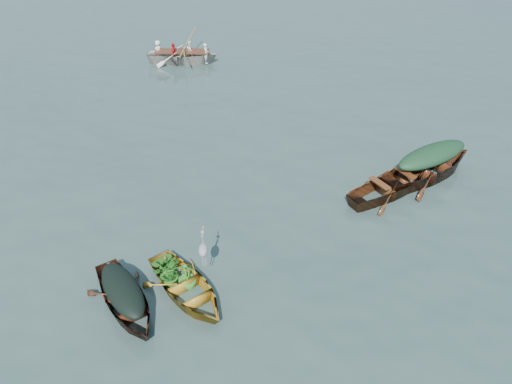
# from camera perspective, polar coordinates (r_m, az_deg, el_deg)

# --- Properties ---
(ground) EXTENTS (140.00, 140.00, 0.00)m
(ground) POSITION_cam_1_polar(r_m,az_deg,el_deg) (12.38, 3.03, -8.11)
(ground) COLOR #364C48
(ground) RESTS_ON ground
(yellow_dinghy) EXTENTS (3.04, 3.42, 0.87)m
(yellow_dinghy) POSITION_cam_1_polar(r_m,az_deg,el_deg) (11.74, -7.87, -11.60)
(yellow_dinghy) COLOR #B58023
(yellow_dinghy) RESTS_ON ground
(dark_covered_boat) EXTENTS (2.83, 3.58, 0.83)m
(dark_covered_boat) POSITION_cam_1_polar(r_m,az_deg,el_deg) (11.75, -14.57, -12.66)
(dark_covered_boat) COLOR #42230F
(dark_covered_boat) RESTS_ON ground
(green_tarp_boat) EXTENTS (4.92, 3.71, 1.15)m
(green_tarp_boat) POSITION_cam_1_polar(r_m,az_deg,el_deg) (16.09, 18.93, 1.49)
(green_tarp_boat) COLOR #4D2512
(green_tarp_boat) RESTS_ON ground
(open_wooden_boat) EXTENTS (4.23, 3.21, 0.95)m
(open_wooden_boat) POSITION_cam_1_polar(r_m,az_deg,el_deg) (15.07, 15.02, -0.22)
(open_wooden_boat) COLOR #552D15
(open_wooden_boat) RESTS_ON ground
(rowed_boat) EXTENTS (4.50, 1.59, 1.06)m
(rowed_boat) POSITION_cam_1_polar(r_m,az_deg,el_deg) (23.72, -8.33, 14.37)
(rowed_boat) COLOR silver
(rowed_boat) RESTS_ON ground
(dark_tarp_cover) EXTENTS (1.56, 1.97, 0.40)m
(dark_tarp_cover) POSITION_cam_1_polar(r_m,az_deg,el_deg) (11.31, -15.04, -10.58)
(dark_tarp_cover) COLOR black
(dark_tarp_cover) RESTS_ON dark_covered_boat
(green_tarp_cover) EXTENTS (2.71, 2.04, 0.52)m
(green_tarp_cover) POSITION_cam_1_polar(r_m,az_deg,el_deg) (15.66, 19.52, 4.01)
(green_tarp_cover) COLOR #193E24
(green_tarp_cover) RESTS_ON green_tarp_boat
(thwart_benches) EXTENTS (2.18, 1.71, 0.04)m
(thwart_benches) POSITION_cam_1_polar(r_m,az_deg,el_deg) (14.79, 15.31, 1.33)
(thwart_benches) COLOR #522A13
(thwart_benches) RESTS_ON open_wooden_boat
(heron) EXTENTS (0.46, 0.49, 0.92)m
(heron) POSITION_cam_1_polar(r_m,az_deg,el_deg) (11.32, -6.00, -7.16)
(heron) COLOR #9C9EA4
(heron) RESTS_ON yellow_dinghy
(dinghy_weeds) EXTENTS (1.10, 1.14, 0.60)m
(dinghy_weeds) POSITION_cam_1_polar(r_m,az_deg,el_deg) (11.58, -9.50, -7.45)
(dinghy_weeds) COLOR #326C1C
(dinghy_weeds) RESTS_ON yellow_dinghy
(rowers) EXTENTS (3.17, 1.38, 0.76)m
(rowers) POSITION_cam_1_polar(r_m,az_deg,el_deg) (23.40, -8.52, 16.44)
(rowers) COLOR silver
(rowers) RESTS_ON rowed_boat
(oars) EXTENTS (0.76, 2.63, 0.06)m
(oars) POSITION_cam_1_polar(r_m,az_deg,el_deg) (23.52, -8.45, 15.64)
(oars) COLOR olive
(oars) RESTS_ON rowed_boat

